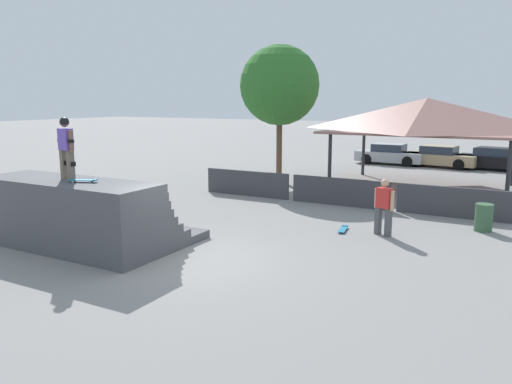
% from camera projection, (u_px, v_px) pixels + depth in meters
% --- Properties ---
extents(ground_plane, '(160.00, 160.00, 0.00)m').
position_uv_depth(ground_plane, '(190.00, 260.00, 12.54)').
color(ground_plane, gray).
extents(quarter_pipe_ramp, '(5.36, 3.56, 1.87)m').
position_uv_depth(quarter_pipe_ramp, '(80.00, 217.00, 13.72)').
color(quarter_pipe_ramp, '#4C4C51').
rests_on(quarter_pipe_ramp, ground).
extents(skater_on_deck, '(0.72, 0.30, 1.66)m').
position_uv_depth(skater_on_deck, '(66.00, 144.00, 13.09)').
color(skater_on_deck, '#6B6051').
rests_on(skater_on_deck, quarter_pipe_ramp).
extents(skateboard_on_deck, '(0.77, 0.49, 0.09)m').
position_uv_depth(skateboard_on_deck, '(84.00, 180.00, 12.88)').
color(skateboard_on_deck, silver).
rests_on(skateboard_on_deck, quarter_pipe_ramp).
extents(bystander_walking, '(0.67, 0.38, 1.70)m').
position_uv_depth(bystander_walking, '(384.00, 204.00, 14.69)').
color(bystander_walking, '#4C4C51').
rests_on(bystander_walking, ground).
extents(skateboard_on_ground, '(0.33, 0.86, 0.09)m').
position_uv_depth(skateboard_on_ground, '(343.00, 229.00, 15.38)').
color(skateboard_on_ground, blue).
rests_on(skateboard_on_ground, ground).
extents(barrier_fence, '(12.02, 0.12, 1.05)m').
position_uv_depth(barrier_fence, '(340.00, 192.00, 18.98)').
color(barrier_fence, '#3D3D42').
rests_on(barrier_fence, ground).
extents(pavilion_shelter, '(8.43, 5.94, 4.06)m').
position_uv_depth(pavilion_shelter, '(426.00, 116.00, 22.36)').
color(pavilion_shelter, '#2D2D33').
rests_on(pavilion_shelter, ground).
extents(tree_beside_pavilion, '(3.83, 3.83, 6.58)m').
position_uv_depth(tree_beside_pavilion, '(280.00, 85.00, 23.88)').
color(tree_beside_pavilion, brown).
rests_on(tree_beside_pavilion, ground).
extents(trash_bin, '(0.52, 0.52, 0.85)m').
position_uv_depth(trash_bin, '(484.00, 218.00, 15.27)').
color(trash_bin, '#385B3D').
rests_on(trash_bin, ground).
extents(parked_car_silver, '(4.18, 1.82, 1.27)m').
position_uv_depth(parked_car_silver, '(390.00, 155.00, 31.16)').
color(parked_car_silver, '#A8AAAF').
rests_on(parked_car_silver, ground).
extents(parked_car_tan, '(4.39, 2.22, 1.27)m').
position_uv_depth(parked_car_tan, '(440.00, 157.00, 29.83)').
color(parked_car_tan, tan).
rests_on(parked_car_tan, ground).
extents(parked_car_black, '(4.43, 2.45, 1.27)m').
position_uv_depth(parked_car_black, '(495.00, 159.00, 28.61)').
color(parked_car_black, black).
rests_on(parked_car_black, ground).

